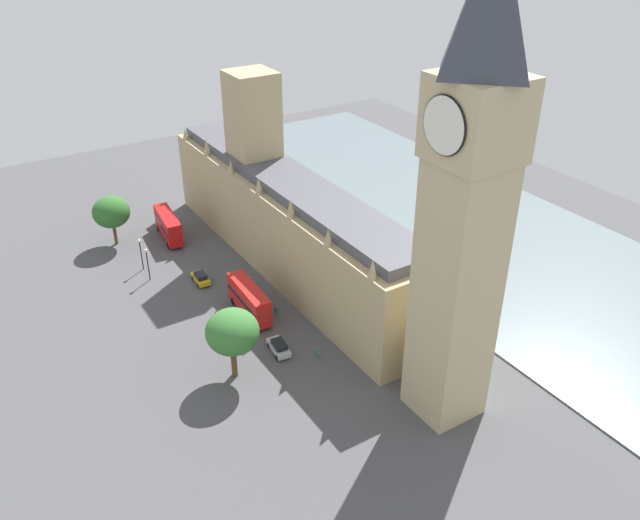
{
  "coord_description": "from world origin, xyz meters",
  "views": [
    {
      "loc": [
        44.28,
        82.65,
        55.18
      ],
      "look_at": [
        1.0,
        13.82,
        8.63
      ],
      "focal_mm": 36.54,
      "sensor_mm": 36.0,
      "label": 1
    }
  ],
  "objects_px": {
    "double_decker_bus_under_trees": "(168,225)",
    "double_decker_bus_by_river_gate": "(249,299)",
    "car_silver_near_tower": "(279,347)",
    "clock_tower": "(468,192)",
    "plane_tree_trailing": "(231,339)",
    "street_lamp_slot_10": "(140,248)",
    "plane_tree_midblock": "(111,212)",
    "pedestrian_kerbside": "(276,310)",
    "pedestrian_far_end": "(317,353)",
    "plane_tree_corner": "(232,332)",
    "pedestrian_leading": "(250,282)",
    "car_yellow_cab_opposite_hall": "(201,278)",
    "street_lamp_slot_11": "(147,258)",
    "parliament_building": "(286,216)"
  },
  "relations": [
    {
      "from": "pedestrian_kerbside",
      "to": "plane_tree_trailing",
      "type": "distance_m",
      "value": 15.42
    },
    {
      "from": "car_silver_near_tower",
      "to": "street_lamp_slot_10",
      "type": "relative_size",
      "value": 0.85
    },
    {
      "from": "parliament_building",
      "to": "street_lamp_slot_11",
      "type": "bearing_deg",
      "value": -17.39
    },
    {
      "from": "street_lamp_slot_11",
      "to": "car_silver_near_tower",
      "type": "bearing_deg",
      "value": 106.98
    },
    {
      "from": "pedestrian_leading",
      "to": "street_lamp_slot_10",
      "type": "xyz_separation_m",
      "value": [
        12.63,
        -14.28,
        3.2
      ]
    },
    {
      "from": "plane_tree_trailing",
      "to": "plane_tree_midblock",
      "type": "relative_size",
      "value": 0.87
    },
    {
      "from": "pedestrian_kerbside",
      "to": "pedestrian_far_end",
      "type": "height_order",
      "value": "pedestrian_kerbside"
    },
    {
      "from": "car_yellow_cab_opposite_hall",
      "to": "plane_tree_midblock",
      "type": "xyz_separation_m",
      "value": [
        7.49,
        -20.37,
        5.33
      ]
    },
    {
      "from": "parliament_building",
      "to": "street_lamp_slot_11",
      "type": "relative_size",
      "value": 11.53
    },
    {
      "from": "car_silver_near_tower",
      "to": "plane_tree_corner",
      "type": "bearing_deg",
      "value": -162.92
    },
    {
      "from": "pedestrian_leading",
      "to": "pedestrian_far_end",
      "type": "distance_m",
      "value": 20.98
    },
    {
      "from": "plane_tree_midblock",
      "to": "plane_tree_trailing",
      "type": "bearing_deg",
      "value": 92.75
    },
    {
      "from": "car_yellow_cab_opposite_hall",
      "to": "pedestrian_far_end",
      "type": "xyz_separation_m",
      "value": [
        -5.79,
        26.16,
        -0.19
      ]
    },
    {
      "from": "double_decker_bus_under_trees",
      "to": "street_lamp_slot_11",
      "type": "distance_m",
      "value": 14.47
    },
    {
      "from": "clock_tower",
      "to": "car_silver_near_tower",
      "type": "xyz_separation_m",
      "value": [
        11.77,
        -19.9,
        -27.6
      ]
    },
    {
      "from": "parliament_building",
      "to": "street_lamp_slot_10",
      "type": "xyz_separation_m",
      "value": [
        21.51,
        -10.65,
        -4.69
      ]
    },
    {
      "from": "car_silver_near_tower",
      "to": "pedestrian_leading",
      "type": "height_order",
      "value": "car_silver_near_tower"
    },
    {
      "from": "car_yellow_cab_opposite_hall",
      "to": "car_silver_near_tower",
      "type": "relative_size",
      "value": 0.92
    },
    {
      "from": "car_silver_near_tower",
      "to": "plane_tree_midblock",
      "type": "distance_m",
      "value": 44.21
    },
    {
      "from": "double_decker_bus_under_trees",
      "to": "car_yellow_cab_opposite_hall",
      "type": "relative_size",
      "value": 2.46
    },
    {
      "from": "plane_tree_midblock",
      "to": "car_silver_near_tower",
      "type": "bearing_deg",
      "value": 102.29
    },
    {
      "from": "plane_tree_trailing",
      "to": "double_decker_bus_under_trees",
      "type": "bearing_deg",
      "value": -99.3
    },
    {
      "from": "pedestrian_kerbside",
      "to": "plane_tree_midblock",
      "type": "relative_size",
      "value": 0.18
    },
    {
      "from": "double_decker_bus_under_trees",
      "to": "plane_tree_corner",
      "type": "relative_size",
      "value": 1.08
    },
    {
      "from": "car_yellow_cab_opposite_hall",
      "to": "pedestrian_leading",
      "type": "xyz_separation_m",
      "value": [
        -6.22,
        5.18,
        -0.12
      ]
    },
    {
      "from": "pedestrian_leading",
      "to": "pedestrian_kerbside",
      "type": "relative_size",
      "value": 1.05
    },
    {
      "from": "double_decker_bus_by_river_gate",
      "to": "plane_tree_trailing",
      "type": "relative_size",
      "value": 1.36
    },
    {
      "from": "double_decker_bus_by_river_gate",
      "to": "plane_tree_midblock",
      "type": "distance_m",
      "value": 34.31
    },
    {
      "from": "double_decker_bus_under_trees",
      "to": "car_silver_near_tower",
      "type": "distance_m",
      "value": 39.83
    },
    {
      "from": "car_silver_near_tower",
      "to": "pedestrian_leading",
      "type": "bearing_deg",
      "value": 82.24
    },
    {
      "from": "plane_tree_corner",
      "to": "street_lamp_slot_10",
      "type": "distance_m",
      "value": 33.13
    },
    {
      "from": "car_yellow_cab_opposite_hall",
      "to": "plane_tree_midblock",
      "type": "bearing_deg",
      "value": 112.93
    },
    {
      "from": "parliament_building",
      "to": "double_decker_bus_by_river_gate",
      "type": "height_order",
      "value": "parliament_building"
    },
    {
      "from": "pedestrian_leading",
      "to": "plane_tree_corner",
      "type": "relative_size",
      "value": 0.17
    },
    {
      "from": "car_yellow_cab_opposite_hall",
      "to": "double_decker_bus_by_river_gate",
      "type": "bearing_deg",
      "value": -74.98
    },
    {
      "from": "plane_tree_corner",
      "to": "pedestrian_far_end",
      "type": "bearing_deg",
      "value": 168.32
    },
    {
      "from": "double_decker_bus_under_trees",
      "to": "double_decker_bus_by_river_gate",
      "type": "height_order",
      "value": "same"
    },
    {
      "from": "street_lamp_slot_11",
      "to": "parliament_building",
      "type": "bearing_deg",
      "value": 162.61
    },
    {
      "from": "parliament_building",
      "to": "double_decker_bus_by_river_gate",
      "type": "xyz_separation_m",
      "value": [
        12.44,
        10.66,
        -6.02
      ]
    },
    {
      "from": "double_decker_bus_by_river_gate",
      "to": "plane_tree_trailing",
      "type": "bearing_deg",
      "value": -122.64
    },
    {
      "from": "double_decker_bus_under_trees",
      "to": "street_lamp_slot_10",
      "type": "distance_m",
      "value": 11.32
    },
    {
      "from": "clock_tower",
      "to": "double_decker_bus_under_trees",
      "type": "distance_m",
      "value": 66.2
    },
    {
      "from": "double_decker_bus_under_trees",
      "to": "pedestrian_kerbside",
      "type": "bearing_deg",
      "value": -75.37
    },
    {
      "from": "street_lamp_slot_10",
      "to": "car_yellow_cab_opposite_hall",
      "type": "bearing_deg",
      "value": 125.19
    },
    {
      "from": "double_decker_bus_by_river_gate",
      "to": "pedestrian_leading",
      "type": "xyz_separation_m",
      "value": [
        -3.56,
        -7.03,
        -1.87
      ]
    },
    {
      "from": "pedestrian_kerbside",
      "to": "parliament_building",
      "type": "bearing_deg",
      "value": -159.25
    },
    {
      "from": "clock_tower",
      "to": "street_lamp_slot_10",
      "type": "bearing_deg",
      "value": -68.74
    },
    {
      "from": "plane_tree_trailing",
      "to": "street_lamp_slot_10",
      "type": "relative_size",
      "value": 1.39
    },
    {
      "from": "pedestrian_far_end",
      "to": "pedestrian_kerbside",
      "type": "bearing_deg",
      "value": -114.94
    },
    {
      "from": "clock_tower",
      "to": "car_yellow_cab_opposite_hall",
      "type": "bearing_deg",
      "value": -72.19
    }
  ]
}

